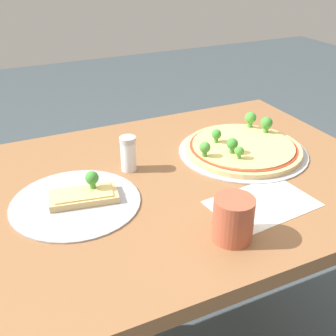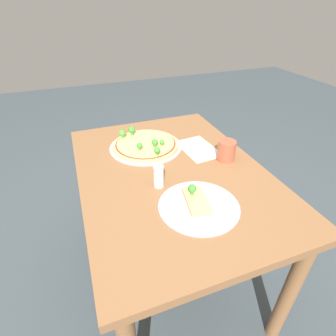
{
  "view_description": "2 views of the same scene",
  "coord_description": "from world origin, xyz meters",
  "px_view_note": "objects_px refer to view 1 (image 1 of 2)",
  "views": [
    {
      "loc": [
        -0.41,
        -0.83,
        1.24
      ],
      "look_at": [
        -0.01,
        0.02,
        0.73
      ],
      "focal_mm": 45.0,
      "sensor_mm": 36.0,
      "label": 1
    },
    {
      "loc": [
        -0.88,
        0.34,
        1.36
      ],
      "look_at": [
        -0.01,
        0.02,
        0.73
      ],
      "focal_mm": 28.0,
      "sensor_mm": 36.0,
      "label": 2
    }
  ],
  "objects_px": {
    "pizza_tray_slice": "(79,199)",
    "drinking_cup": "(235,218)",
    "pizza_tray_whole": "(243,147)",
    "dining_table": "(173,211)",
    "condiment_shaker": "(128,153)"
  },
  "relations": [
    {
      "from": "pizza_tray_slice",
      "to": "drinking_cup",
      "type": "xyz_separation_m",
      "value": [
        0.25,
        -0.26,
        0.04
      ]
    },
    {
      "from": "pizza_tray_whole",
      "to": "dining_table",
      "type": "bearing_deg",
      "value": -168.4
    },
    {
      "from": "drinking_cup",
      "to": "condiment_shaker",
      "type": "height_order",
      "value": "same"
    },
    {
      "from": "dining_table",
      "to": "condiment_shaker",
      "type": "xyz_separation_m",
      "value": [
        -0.09,
        0.09,
        0.15
      ]
    },
    {
      "from": "pizza_tray_slice",
      "to": "drinking_cup",
      "type": "height_order",
      "value": "drinking_cup"
    },
    {
      "from": "condiment_shaker",
      "to": "pizza_tray_whole",
      "type": "bearing_deg",
      "value": -6.84
    },
    {
      "from": "pizza_tray_whole",
      "to": "condiment_shaker",
      "type": "distance_m",
      "value": 0.33
    },
    {
      "from": "pizza_tray_whole",
      "to": "pizza_tray_slice",
      "type": "height_order",
      "value": "pizza_tray_whole"
    },
    {
      "from": "pizza_tray_slice",
      "to": "condiment_shaker",
      "type": "bearing_deg",
      "value": 31.62
    },
    {
      "from": "drinking_cup",
      "to": "condiment_shaker",
      "type": "xyz_separation_m",
      "value": [
        -0.09,
        0.36,
        0.0
      ]
    },
    {
      "from": "condiment_shaker",
      "to": "dining_table",
      "type": "bearing_deg",
      "value": -45.45
    },
    {
      "from": "pizza_tray_whole",
      "to": "pizza_tray_slice",
      "type": "distance_m",
      "value": 0.49
    },
    {
      "from": "dining_table",
      "to": "pizza_tray_whole",
      "type": "relative_size",
      "value": 3.02
    },
    {
      "from": "dining_table",
      "to": "condiment_shaker",
      "type": "relative_size",
      "value": 11.77
    },
    {
      "from": "pizza_tray_slice",
      "to": "condiment_shaker",
      "type": "xyz_separation_m",
      "value": [
        0.16,
        0.1,
        0.04
      ]
    }
  ]
}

